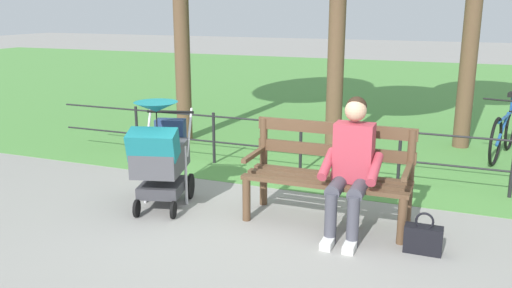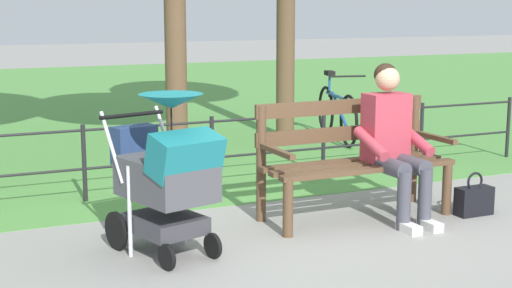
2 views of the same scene
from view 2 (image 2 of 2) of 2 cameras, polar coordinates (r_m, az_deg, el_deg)
The scene contains 8 objects.
ground_plane at distance 6.00m, azimuth 1.84°, elevation -6.42°, with size 60.00×60.00×0.00m, color gray.
grass_lawn at distance 14.28m, azimuth -13.97°, elevation 3.14°, with size 40.00×16.00×0.01m, color #518E42.
park_bench at distance 6.30m, azimuth 7.22°, elevation -0.74°, with size 1.60×0.61×0.96m.
person_on_bench at distance 6.23m, azimuth 10.32°, elevation 0.46°, with size 0.53×0.74×1.28m.
stroller at distance 5.29m, azimuth -6.77°, elevation -2.14°, with size 0.71×0.98×1.15m.
handbag at distance 6.61m, azimuth 16.13°, elevation -4.09°, with size 0.32×0.14×0.37m.
park_fence at distance 7.32m, azimuth -1.37°, elevation 0.05°, with size 7.35×0.04×0.70m.
bicycle at distance 9.87m, azimuth 6.10°, elevation 2.36°, with size 0.53×1.62×0.89m.
Camera 2 is at (2.54, 5.15, 1.74)m, focal length 52.97 mm.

